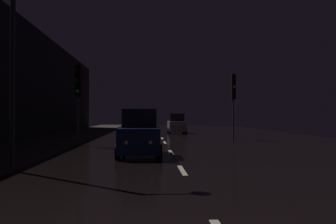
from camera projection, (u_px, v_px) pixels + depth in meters
name	position (u px, v px, depth m)	size (l,w,h in m)	color
ground	(164.00, 141.00, 26.67)	(27.62, 84.00, 0.02)	black
sidewalk_left	(57.00, 140.00, 26.26)	(4.40, 84.00, 0.15)	#38332B
building_facade_left	(1.00, 75.00, 22.67)	(0.80, 63.00, 8.68)	black
lane_centerline	(171.00, 153.00, 17.83)	(0.16, 26.24, 0.01)	beige
traffic_light_far_right	(233.00, 92.00, 27.80)	(0.35, 0.48, 4.94)	#38383A
traffic_light_far_left	(78.00, 87.00, 22.04)	(0.32, 0.46, 4.84)	#38383A
streetlamp_overhead	(26.00, 11.00, 11.98)	(1.70, 0.44, 7.99)	#2D2D30
car_approaching_headlights	(140.00, 134.00, 16.47)	(1.92, 4.15, 2.09)	#141E51
car_distant_taillights	(177.00, 124.00, 37.90)	(1.86, 4.03, 2.03)	#A5A8AD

